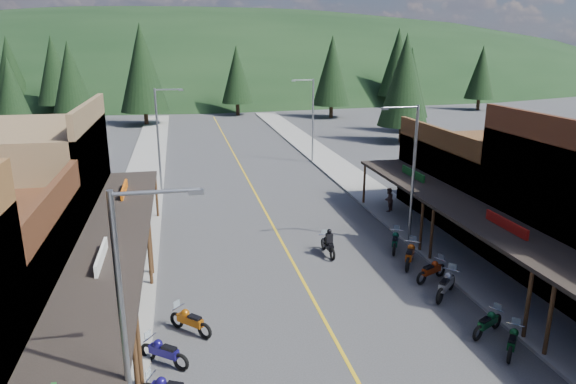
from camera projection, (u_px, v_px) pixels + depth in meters
ground at (330, 331)px, 20.69m from camera, size 220.00×220.00×0.00m
centerline at (256, 194)px, 39.48m from camera, size 0.15×90.00×0.01m
sidewalk_west at (139, 200)px, 37.72m from camera, size 3.40×94.00×0.15m
sidewalk_east at (363, 187)px, 41.21m from camera, size 3.40×94.00×0.15m
shop_west_3 at (25, 191)px, 27.57m from camera, size 10.90×10.20×8.20m
shop_east_3 at (484, 181)px, 33.37m from camera, size 10.90×10.20×6.20m
streetlight_0 at (130, 330)px, 12.42m from camera, size 2.16×0.18×8.00m
streetlight_1 at (160, 136)px, 38.73m from camera, size 2.16×0.18×8.00m
streetlight_2 at (411, 169)px, 28.37m from camera, size 2.16×0.18×8.00m
streetlight_3 at (311, 117)px, 49.04m from camera, size 2.16×0.18×8.00m
ridge_hill at (196, 84)px, 147.53m from camera, size 310.00×140.00×60.00m
pine_1 at (54, 70)px, 79.64m from camera, size 5.88×5.88×12.50m
pine_2 at (142, 68)px, 70.96m from camera, size 6.72×6.72×14.00m
pine_3 at (237, 74)px, 81.71m from camera, size 5.04×5.04×11.00m
pine_4 at (332, 71)px, 78.67m from camera, size 5.88×5.88×12.50m
pine_5 at (398, 62)px, 92.95m from camera, size 6.72×6.72×14.00m
pine_6 at (481, 72)px, 88.26m from camera, size 5.04×5.04×11.00m
pine_7 at (10, 69)px, 83.67m from camera, size 5.88×5.88×12.50m
pine_8 at (12, 97)px, 52.20m from camera, size 4.48×4.48×10.00m
pine_9 at (410, 82)px, 66.02m from camera, size 4.93×4.93×10.80m
pine_10 at (71, 81)px, 62.18m from camera, size 5.38×5.38×11.60m
pine_11 at (405, 80)px, 58.42m from camera, size 5.82×5.82×12.40m
bike_west_7 at (164, 351)px, 18.31m from camera, size 2.05×1.81×1.18m
bike_west_8 at (190, 320)px, 20.35m from camera, size 1.99×1.98×1.20m
bike_east_6 at (513, 340)px, 19.04m from camera, size 1.77×1.88×1.11m
bike_east_7 at (488, 322)px, 20.29m from camera, size 2.02×1.47×1.11m
bike_east_8 at (446, 284)px, 23.30m from camera, size 2.20×2.15×1.32m
bike_east_9 at (431, 269)px, 24.94m from camera, size 2.15×1.49×1.17m
bike_east_10 at (410, 254)px, 26.60m from camera, size 1.93×2.38×1.34m
bike_east_11 at (395, 240)px, 28.57m from camera, size 1.61×2.23×1.22m
rider_on_bike at (328, 244)px, 27.96m from camera, size 0.80×2.13×1.60m
pedestrian_east_b at (389, 200)px, 34.84m from camera, size 0.90×0.88×1.64m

